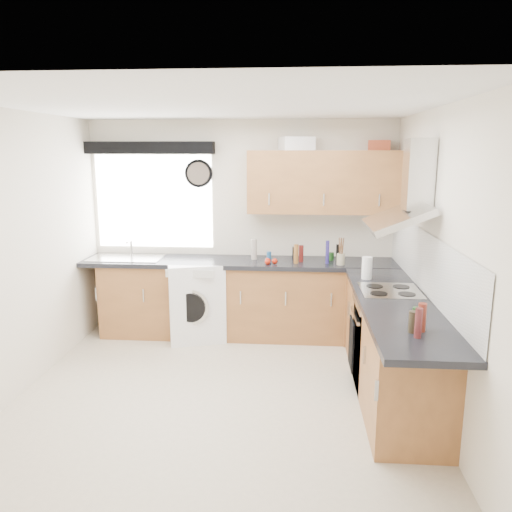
# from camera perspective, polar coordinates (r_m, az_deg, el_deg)

# --- Properties ---
(ground_plane) EXTENTS (3.60, 3.60, 0.00)m
(ground_plane) POSITION_cam_1_polar(r_m,az_deg,el_deg) (4.65, -4.03, -15.55)
(ground_plane) COLOR beige
(ceiling) EXTENTS (3.60, 3.60, 0.02)m
(ceiling) POSITION_cam_1_polar(r_m,az_deg,el_deg) (4.14, -4.56, 16.80)
(ceiling) COLOR white
(ceiling) RESTS_ON wall_back
(wall_back) EXTENTS (3.60, 0.02, 2.50)m
(wall_back) POSITION_cam_1_polar(r_m,az_deg,el_deg) (5.98, -1.68, 3.33)
(wall_back) COLOR silver
(wall_back) RESTS_ON ground_plane
(wall_front) EXTENTS (3.60, 0.02, 2.50)m
(wall_front) POSITION_cam_1_polar(r_m,az_deg,el_deg) (2.53, -10.50, -9.02)
(wall_front) COLOR silver
(wall_front) RESTS_ON ground_plane
(wall_left) EXTENTS (0.02, 3.60, 2.50)m
(wall_left) POSITION_cam_1_polar(r_m,az_deg,el_deg) (4.84, -25.87, 0.05)
(wall_left) COLOR silver
(wall_left) RESTS_ON ground_plane
(wall_right) EXTENTS (0.02, 3.60, 2.50)m
(wall_right) POSITION_cam_1_polar(r_m,az_deg,el_deg) (4.34, 19.94, -0.71)
(wall_right) COLOR silver
(wall_right) RESTS_ON ground_plane
(window) EXTENTS (1.40, 0.02, 1.10)m
(window) POSITION_cam_1_polar(r_m,az_deg,el_deg) (6.14, -11.56, 6.13)
(window) COLOR white
(window) RESTS_ON wall_back
(window_blind) EXTENTS (1.50, 0.18, 0.14)m
(window_blind) POSITION_cam_1_polar(r_m,az_deg,el_deg) (6.02, -12.05, 12.01)
(window_blind) COLOR black
(window_blind) RESTS_ON wall_back
(splashback) EXTENTS (0.01, 3.00, 0.54)m
(splashback) POSITION_cam_1_polar(r_m,az_deg,el_deg) (4.63, 18.80, -0.75)
(splashback) COLOR white
(splashback) RESTS_ON wall_right
(base_cab_back) EXTENTS (3.00, 0.58, 0.86)m
(base_cab_back) POSITION_cam_1_polar(r_m,az_deg,el_deg) (5.89, -2.90, -5.00)
(base_cab_back) COLOR brown
(base_cab_back) RESTS_ON ground_plane
(base_cab_corner) EXTENTS (0.60, 0.60, 0.86)m
(base_cab_corner) POSITION_cam_1_polar(r_m,az_deg,el_deg) (5.90, 12.75, -5.26)
(base_cab_corner) COLOR brown
(base_cab_corner) RESTS_ON ground_plane
(base_cab_right) EXTENTS (0.58, 2.10, 0.86)m
(base_cab_right) POSITION_cam_1_polar(r_m,az_deg,el_deg) (4.65, 15.22, -10.17)
(base_cab_right) COLOR brown
(base_cab_right) RESTS_ON ground_plane
(worktop_back) EXTENTS (3.60, 0.62, 0.05)m
(worktop_back) POSITION_cam_1_polar(r_m,az_deg,el_deg) (5.76, -1.98, -0.72)
(worktop_back) COLOR black
(worktop_back) RESTS_ON base_cab_back
(worktop_right) EXTENTS (0.62, 2.42, 0.05)m
(worktop_right) POSITION_cam_1_polar(r_m,az_deg,el_deg) (4.36, 15.78, -5.35)
(worktop_right) COLOR black
(worktop_right) RESTS_ON base_cab_right
(sink) EXTENTS (0.84, 0.46, 0.10)m
(sink) POSITION_cam_1_polar(r_m,az_deg,el_deg) (6.04, -14.63, 0.12)
(sink) COLOR #B8B8B8
(sink) RESTS_ON worktop_back
(oven) EXTENTS (0.56, 0.58, 0.85)m
(oven) POSITION_cam_1_polar(r_m,az_deg,el_deg) (4.79, 14.77, -9.55)
(oven) COLOR black
(oven) RESTS_ON ground_plane
(hob_plate) EXTENTS (0.52, 0.52, 0.01)m
(hob_plate) POSITION_cam_1_polar(r_m,az_deg,el_deg) (4.63, 15.09, -3.87)
(hob_plate) COLOR #B8B8B8
(hob_plate) RESTS_ON worktop_right
(extractor_hood) EXTENTS (0.52, 0.78, 0.66)m
(extractor_hood) POSITION_cam_1_polar(r_m,az_deg,el_deg) (4.50, 16.94, 6.63)
(extractor_hood) COLOR #B8B8B8
(extractor_hood) RESTS_ON wall_right
(upper_cabinets) EXTENTS (1.70, 0.35, 0.70)m
(upper_cabinets) POSITION_cam_1_polar(r_m,az_deg,el_deg) (5.72, 7.69, 8.37)
(upper_cabinets) COLOR brown
(upper_cabinets) RESTS_ON wall_back
(washing_machine) EXTENTS (0.76, 0.75, 0.91)m
(washing_machine) POSITION_cam_1_polar(r_m,az_deg,el_deg) (5.85, -6.88, -4.96)
(washing_machine) COLOR white
(washing_machine) RESTS_ON ground_plane
(wall_clock) EXTENTS (0.33, 0.04, 0.33)m
(wall_clock) POSITION_cam_1_polar(r_m,az_deg,el_deg) (5.96, -6.61, 9.35)
(wall_clock) COLOR black
(wall_clock) RESTS_ON wall_back
(casserole) EXTENTS (0.42, 0.36, 0.15)m
(casserole) POSITION_cam_1_polar(r_m,az_deg,el_deg) (5.76, 4.66, 12.69)
(casserole) COLOR white
(casserole) RESTS_ON upper_cabinets
(storage_box) EXTENTS (0.27, 0.23, 0.11)m
(storage_box) POSITION_cam_1_polar(r_m,az_deg,el_deg) (5.87, 13.89, 12.18)
(storage_box) COLOR #AF4628
(storage_box) RESTS_ON upper_cabinets
(utensil_pot) EXTENTS (0.10, 0.10, 0.12)m
(utensil_pot) POSITION_cam_1_polar(r_m,az_deg,el_deg) (5.58, 9.66, -0.37)
(utensil_pot) COLOR gray
(utensil_pot) RESTS_ON worktop_back
(kitchen_roll) EXTENTS (0.12, 0.12, 0.22)m
(kitchen_roll) POSITION_cam_1_polar(r_m,az_deg,el_deg) (5.01, 12.56, -1.34)
(kitchen_roll) COLOR white
(kitchen_roll) RESTS_ON worktop_right
(tomato_cluster) EXTENTS (0.18, 0.18, 0.06)m
(tomato_cluster) POSITION_cam_1_polar(r_m,az_deg,el_deg) (5.55, 1.62, -0.59)
(tomato_cluster) COLOR #A61A09
(tomato_cluster) RESTS_ON worktop_back
(jar_0) EXTENTS (0.07, 0.07, 0.09)m
(jar_0) POSITION_cam_1_polar(r_m,az_deg,el_deg) (5.80, 8.54, -0.04)
(jar_0) COLOR #1B4318
(jar_0) RESTS_ON worktop_back
(jar_1) EXTENTS (0.07, 0.07, 0.24)m
(jar_1) POSITION_cam_1_polar(r_m,az_deg,el_deg) (5.77, -0.23, 0.78)
(jar_1) COLOR gray
(jar_1) RESTS_ON worktop_back
(jar_2) EXTENTS (0.05, 0.05, 0.13)m
(jar_2) POSITION_cam_1_polar(r_m,az_deg,el_deg) (5.60, 1.49, -0.15)
(jar_2) COLOR navy
(jar_2) RESTS_ON worktop_back
(jar_3) EXTENTS (0.05, 0.05, 0.19)m
(jar_3) POSITION_cam_1_polar(r_m,az_deg,el_deg) (5.67, 5.18, 0.28)
(jar_3) COLOR #5B1613
(jar_3) RESTS_ON worktop_back
(jar_4) EXTENTS (0.05, 0.05, 0.22)m
(jar_4) POSITION_cam_1_polar(r_m,az_deg,el_deg) (5.58, 4.60, 0.24)
(jar_4) COLOR brown
(jar_4) RESTS_ON worktop_back
(jar_5) EXTENTS (0.04, 0.04, 0.19)m
(jar_5) POSITION_cam_1_polar(r_m,az_deg,el_deg) (5.76, 9.32, 0.37)
(jar_5) COLOR black
(jar_5) RESTS_ON worktop_back
(jar_6) EXTENTS (0.06, 0.06, 0.14)m
(jar_6) POSITION_cam_1_polar(r_m,az_deg,el_deg) (5.82, 4.44, 0.36)
(jar_6) COLOR black
(jar_6) RESTS_ON worktop_back
(jar_7) EXTENTS (0.04, 0.04, 0.26)m
(jar_7) POSITION_cam_1_polar(r_m,az_deg,el_deg) (5.61, 8.16, 0.43)
(jar_7) COLOR navy
(jar_7) RESTS_ON worktop_back
(bottle_0) EXTENTS (0.06, 0.06, 0.20)m
(bottle_0) POSITION_cam_1_polar(r_m,az_deg,el_deg) (3.68, 18.43, -6.67)
(bottle_0) COLOR maroon
(bottle_0) RESTS_ON worktop_right
(bottle_1) EXTENTS (0.05, 0.05, 0.16)m
(bottle_1) POSITION_cam_1_polar(r_m,az_deg,el_deg) (3.73, 17.80, -6.77)
(bottle_1) COLOR #174219
(bottle_1) RESTS_ON worktop_right
(bottle_2) EXTENTS (0.06, 0.06, 0.15)m
(bottle_2) POSITION_cam_1_polar(r_m,az_deg,el_deg) (3.65, 17.52, -7.20)
(bottle_2) COLOR #2C2518
(bottle_2) RESTS_ON worktop_right
(bottle_3) EXTENTS (0.05, 0.05, 0.21)m
(bottle_3) POSITION_cam_1_polar(r_m,az_deg,el_deg) (3.55, 18.07, -7.29)
(bottle_3) COLOR #581F21
(bottle_3) RESTS_ON worktop_right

